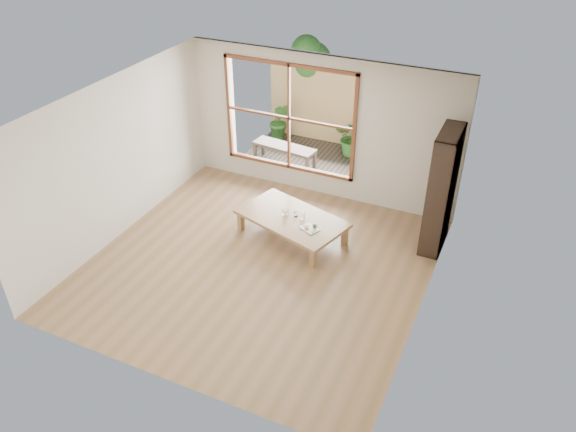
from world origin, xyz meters
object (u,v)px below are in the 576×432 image
object	(u,v)px
bookshelf	(441,191)
food_tray	(310,228)
garden_bench	(284,148)
low_table	(292,219)

from	to	relation	value
bookshelf	food_tray	distance (m)	2.11
garden_bench	bookshelf	bearing A→B (deg)	-16.78
bookshelf	low_table	bearing A→B (deg)	-159.99
food_tray	garden_bench	size ratio (longest dim) A/B	0.26
low_table	garden_bench	distance (m)	2.54
low_table	food_tray	distance (m)	0.46
bookshelf	garden_bench	size ratio (longest dim) A/B	1.47
bookshelf	garden_bench	distance (m)	3.71
low_table	garden_bench	xyz separation A→B (m)	(-1.18, 2.25, 0.04)
low_table	food_tray	bearing A→B (deg)	-8.94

